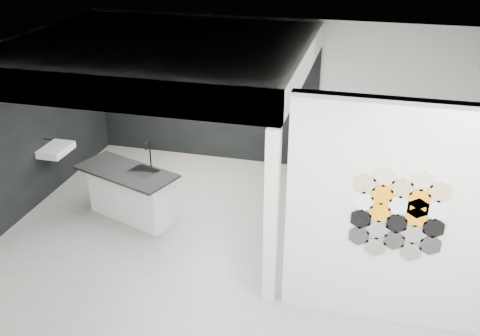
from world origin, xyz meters
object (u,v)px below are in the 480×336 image
object	(u,v)px
kettle	(272,97)
glass_vase	(277,97)
bottle_dark	(198,90)
glass_bowl	(276,98)
partition_panel	(394,218)
wall_basin	(56,150)
utensil_cup	(174,90)
stockpot	(158,86)
kitchen_island	(132,192)

from	to	relation	value
kettle	glass_vase	bearing A→B (deg)	22.45
bottle_dark	glass_bowl	bearing A→B (deg)	0.00
kettle	glass_bowl	bearing A→B (deg)	22.45
partition_panel	kettle	world-z (taller)	partition_panel
wall_basin	partition_panel	bearing A→B (deg)	-18.23
bottle_dark	utensil_cup	size ratio (longest dim) A/B	1.54
glass_vase	stockpot	bearing A→B (deg)	180.00
wall_basin	kettle	world-z (taller)	kettle
utensil_cup	stockpot	bearing A→B (deg)	180.00
kitchen_island	glass_vase	world-z (taller)	glass_vase
glass_vase	bottle_dark	world-z (taller)	bottle_dark
kitchen_island	bottle_dark	size ratio (longest dim) A/B	11.71
glass_vase	bottle_dark	xyz separation A→B (m)	(-1.54, 0.00, 0.00)
kettle	bottle_dark	world-z (taller)	bottle_dark
kitchen_island	glass_vase	bearing A→B (deg)	72.15
bottle_dark	kettle	bearing A→B (deg)	0.00
wall_basin	bottle_dark	size ratio (longest dim) A/B	3.97
partition_panel	glass_vase	world-z (taller)	partition_panel
kitchen_island	stockpot	world-z (taller)	stockpot
glass_bowl	glass_vase	bearing A→B (deg)	0.00
partition_panel	utensil_cup	distance (m)	5.62
kitchen_island	utensil_cup	distance (m)	2.62
partition_panel	glass_bowl	world-z (taller)	partition_panel
kitchen_island	stockpot	distance (m)	2.68
partition_panel	glass_vase	size ratio (longest dim) A/B	18.87
partition_panel	bottle_dark	bearing A→B (deg)	133.06
utensil_cup	partition_panel	bearing A→B (deg)	-43.41
kettle	bottle_dark	size ratio (longest dim) A/B	1.05
wall_basin	glass_bowl	bearing A→B (deg)	31.49
partition_panel	kettle	size ratio (longest dim) A/B	17.56
partition_panel	bottle_dark	xyz separation A→B (m)	(-3.61, 3.87, -0.00)
kitchen_island	wall_basin	bearing A→B (deg)	-174.73
kettle	bottle_dark	xyz separation A→B (m)	(-1.44, 0.00, 0.01)
kitchen_island	partition_panel	bearing A→B (deg)	-0.28
partition_panel	wall_basin	distance (m)	5.78
partition_panel	kitchen_island	world-z (taller)	partition_panel
wall_basin	kitchen_island	xyz separation A→B (m)	(1.52, -0.39, -0.41)
glass_vase	bottle_dark	bearing A→B (deg)	180.00
kitchen_island	stockpot	xyz separation A→B (m)	(-0.47, 2.45, 0.97)
glass_vase	kettle	bearing A→B (deg)	180.00
stockpot	glass_bowl	world-z (taller)	stockpot
kettle	glass_bowl	size ratio (longest dim) A/B	1.15
wall_basin	bottle_dark	bearing A→B (deg)	48.09
partition_panel	glass_bowl	size ratio (longest dim) A/B	20.19
partition_panel	utensil_cup	size ratio (longest dim) A/B	28.53
glass_bowl	bottle_dark	xyz separation A→B (m)	(-1.52, 0.00, 0.03)
partition_panel	utensil_cup	xyz separation A→B (m)	(-4.09, 3.87, -0.03)
partition_panel	glass_vase	bearing A→B (deg)	118.23
stockpot	utensil_cup	world-z (taller)	stockpot
kitchen_island	glass_vase	xyz separation A→B (m)	(1.87, 2.45, 0.95)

